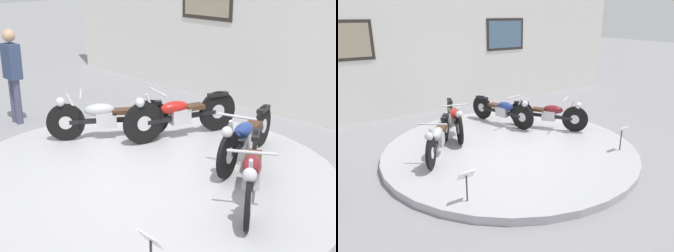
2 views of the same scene
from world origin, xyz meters
TOP-DOWN VIEW (x-y plane):
  - ground_plane at (0.00, 0.00)m, footprint 60.00×60.00m
  - display_platform at (0.00, 0.00)m, footprint 5.27×5.27m
  - back_wall at (0.00, 3.92)m, footprint 14.00×0.22m
  - motorcycle_silver at (-1.44, 0.42)m, footprint 1.14×1.65m
  - motorcycle_red at (-0.66, 1.31)m, footprint 0.69×1.96m
  - motorcycle_blue at (0.66, 1.31)m, footprint 0.69×1.91m
  - motorcycle_maroon at (1.44, 0.42)m, footprint 1.14×1.66m
  - info_placard_front_centre at (1.76, -1.45)m, footprint 0.26×0.11m
  - visitor_standing at (-3.55, -0.08)m, footprint 0.36×0.23m

SIDE VIEW (x-z plane):
  - ground_plane at x=0.00m, z-range 0.00..0.00m
  - display_platform at x=0.00m, z-range 0.00..0.14m
  - info_placard_front_centre at x=1.76m, z-range 0.25..0.76m
  - motorcycle_silver at x=-1.44m, z-range 0.12..0.90m
  - motorcycle_maroon at x=1.44m, z-range 0.12..0.91m
  - motorcycle_blue at x=0.66m, z-range 0.13..0.92m
  - motorcycle_red at x=-0.66m, z-range 0.13..0.95m
  - visitor_standing at x=-3.55m, z-range 0.12..1.85m
  - back_wall at x=0.00m, z-range 0.00..3.97m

